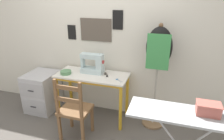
{
  "coord_description": "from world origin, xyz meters",
  "views": [
    {
      "loc": [
        1.12,
        -2.35,
        1.92
      ],
      "look_at": [
        0.33,
        0.22,
        0.87
      ],
      "focal_mm": 32.0,
      "sensor_mm": 36.0,
      "label": 1
    }
  ],
  "objects_px": {
    "thread_spool_mid_table": "(107,76)",
    "ironing_board": "(187,118)",
    "wooden_chair": "(74,110)",
    "filing_cabinet": "(42,91)",
    "fabric_bowl": "(66,72)",
    "thread_spool_near_machine": "(105,74)",
    "sewing_machine": "(93,64)",
    "scissors": "(118,80)",
    "dress_form": "(159,53)",
    "storage_box": "(208,109)"
  },
  "relations": [
    {
      "from": "sewing_machine",
      "to": "storage_box",
      "type": "height_order",
      "value": "sewing_machine"
    },
    {
      "from": "storage_box",
      "to": "wooden_chair",
      "type": "bearing_deg",
      "value": 170.05
    },
    {
      "from": "fabric_bowl",
      "to": "storage_box",
      "type": "distance_m",
      "value": 2.04
    },
    {
      "from": "fabric_bowl",
      "to": "scissors",
      "type": "relative_size",
      "value": 1.37
    },
    {
      "from": "fabric_bowl",
      "to": "filing_cabinet",
      "type": "height_order",
      "value": "fabric_bowl"
    },
    {
      "from": "scissors",
      "to": "filing_cabinet",
      "type": "xyz_separation_m",
      "value": [
        -1.37,
        0.06,
        -0.42
      ]
    },
    {
      "from": "sewing_machine",
      "to": "wooden_chair",
      "type": "bearing_deg",
      "value": -94.01
    },
    {
      "from": "ironing_board",
      "to": "sewing_machine",
      "type": "bearing_deg",
      "value": 144.8
    },
    {
      "from": "fabric_bowl",
      "to": "filing_cabinet",
      "type": "bearing_deg",
      "value": 172.57
    },
    {
      "from": "fabric_bowl",
      "to": "ironing_board",
      "type": "height_order",
      "value": "ironing_board"
    },
    {
      "from": "thread_spool_mid_table",
      "to": "ironing_board",
      "type": "height_order",
      "value": "ironing_board"
    },
    {
      "from": "filing_cabinet",
      "to": "ironing_board",
      "type": "distance_m",
      "value": 2.46
    },
    {
      "from": "filing_cabinet",
      "to": "fabric_bowl",
      "type": "bearing_deg",
      "value": -7.43
    },
    {
      "from": "ironing_board",
      "to": "thread_spool_near_machine",
      "type": "bearing_deg",
      "value": 140.89
    },
    {
      "from": "storage_box",
      "to": "fabric_bowl",
      "type": "bearing_deg",
      "value": 159.12
    },
    {
      "from": "dress_form",
      "to": "storage_box",
      "type": "xyz_separation_m",
      "value": [
        0.55,
        -0.9,
        -0.23
      ]
    },
    {
      "from": "ironing_board",
      "to": "storage_box",
      "type": "distance_m",
      "value": 0.21
    },
    {
      "from": "filing_cabinet",
      "to": "dress_form",
      "type": "bearing_deg",
      "value": 3.22
    },
    {
      "from": "sewing_machine",
      "to": "fabric_bowl",
      "type": "xyz_separation_m",
      "value": [
        -0.4,
        -0.16,
        -0.12
      ]
    },
    {
      "from": "ironing_board",
      "to": "filing_cabinet",
      "type": "bearing_deg",
      "value": 159.54
    },
    {
      "from": "dress_form",
      "to": "filing_cabinet",
      "type": "bearing_deg",
      "value": -176.78
    },
    {
      "from": "scissors",
      "to": "thread_spool_near_machine",
      "type": "distance_m",
      "value": 0.28
    },
    {
      "from": "thread_spool_mid_table",
      "to": "wooden_chair",
      "type": "bearing_deg",
      "value": -118.91
    },
    {
      "from": "dress_form",
      "to": "ironing_board",
      "type": "bearing_deg",
      "value": -68.68
    },
    {
      "from": "dress_form",
      "to": "storage_box",
      "type": "relative_size",
      "value": 7.14
    },
    {
      "from": "thread_spool_near_machine",
      "to": "sewing_machine",
      "type": "bearing_deg",
      "value": 174.67
    },
    {
      "from": "thread_spool_mid_table",
      "to": "storage_box",
      "type": "distance_m",
      "value": 1.5
    },
    {
      "from": "wooden_chair",
      "to": "ironing_board",
      "type": "xyz_separation_m",
      "value": [
        1.37,
        -0.32,
        0.37
      ]
    },
    {
      "from": "thread_spool_mid_table",
      "to": "ironing_board",
      "type": "distance_m",
      "value": 1.37
    },
    {
      "from": "sewing_machine",
      "to": "scissors",
      "type": "distance_m",
      "value": 0.49
    },
    {
      "from": "fabric_bowl",
      "to": "thread_spool_near_machine",
      "type": "relative_size",
      "value": 3.8
    },
    {
      "from": "wooden_chair",
      "to": "filing_cabinet",
      "type": "height_order",
      "value": "wooden_chair"
    },
    {
      "from": "thread_spool_mid_table",
      "to": "wooden_chair",
      "type": "relative_size",
      "value": 0.04
    },
    {
      "from": "thread_spool_mid_table",
      "to": "ironing_board",
      "type": "relative_size",
      "value": 0.03
    },
    {
      "from": "wooden_chair",
      "to": "dress_form",
      "type": "distance_m",
      "value": 1.38
    },
    {
      "from": "thread_spool_near_machine",
      "to": "wooden_chair",
      "type": "bearing_deg",
      "value": -111.99
    },
    {
      "from": "fabric_bowl",
      "to": "storage_box",
      "type": "relative_size",
      "value": 0.77
    },
    {
      "from": "thread_spool_mid_table",
      "to": "wooden_chair",
      "type": "xyz_separation_m",
      "value": [
        -0.29,
        -0.53,
        -0.33
      ]
    },
    {
      "from": "thread_spool_near_machine",
      "to": "filing_cabinet",
      "type": "height_order",
      "value": "thread_spool_near_machine"
    },
    {
      "from": "wooden_chair",
      "to": "dress_form",
      "type": "height_order",
      "value": "dress_form"
    },
    {
      "from": "sewing_machine",
      "to": "scissors",
      "type": "height_order",
      "value": "sewing_machine"
    },
    {
      "from": "sewing_machine",
      "to": "wooden_chair",
      "type": "xyz_separation_m",
      "value": [
        -0.04,
        -0.62,
        -0.46
      ]
    },
    {
      "from": "scissors",
      "to": "dress_form",
      "type": "bearing_deg",
      "value": 18.17
    },
    {
      "from": "fabric_bowl",
      "to": "ironing_board",
      "type": "bearing_deg",
      "value": -24.14
    },
    {
      "from": "sewing_machine",
      "to": "fabric_bowl",
      "type": "height_order",
      "value": "sewing_machine"
    },
    {
      "from": "sewing_machine",
      "to": "fabric_bowl",
      "type": "relative_size",
      "value": 2.16
    },
    {
      "from": "dress_form",
      "to": "ironing_board",
      "type": "xyz_separation_m",
      "value": [
        0.37,
        -0.95,
        -0.34
      ]
    },
    {
      "from": "fabric_bowl",
      "to": "dress_form",
      "type": "bearing_deg",
      "value": 7.39
    },
    {
      "from": "ironing_board",
      "to": "storage_box",
      "type": "xyz_separation_m",
      "value": [
        0.18,
        0.05,
        0.1
      ]
    },
    {
      "from": "fabric_bowl",
      "to": "filing_cabinet",
      "type": "xyz_separation_m",
      "value": [
        -0.53,
        0.07,
        -0.45
      ]
    }
  ]
}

